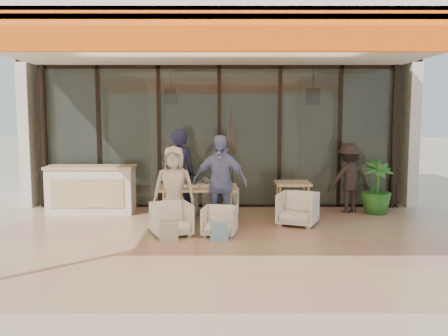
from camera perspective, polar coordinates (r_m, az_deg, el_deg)
The scene contains 21 objects.
ground at distance 8.47m, azimuth -0.67°, elevation -8.44°, with size 70.00×70.00×0.00m, color #C6B293.
terrace_floor at distance 8.47m, azimuth -0.67°, elevation -8.41°, with size 8.00×6.00×0.01m, color tan.
terrace_structure at distance 8.00m, azimuth -0.72°, elevation 14.16°, with size 8.00×6.00×3.40m.
glass_storefront at distance 11.20m, azimuth -0.53°, elevation 3.50°, with size 8.08×0.10×3.20m.
interior_block at distance 13.50m, azimuth -0.43°, elevation 6.67°, with size 9.05×3.62×3.52m.
host_counter at distance 10.98m, azimuth -14.94°, elevation -2.39°, with size 1.85×0.65×1.04m.
dining_table at distance 9.65m, azimuth -3.02°, elevation -2.44°, with size 1.50×0.90×0.93m.
chair_far_left at distance 10.68m, azimuth -4.98°, elevation -3.71°, with size 0.58×0.54×0.60m, color white.
chair_far_right at distance 10.63m, azimuth -0.45°, elevation -3.47°, with size 0.67×0.63×0.69m, color white.
chair_near_left at distance 8.81m, azimuth -6.02°, elevation -5.67°, with size 0.65×0.61×0.67m, color white.
chair_near_right at distance 8.78m, azimuth -0.53°, elevation -5.95°, with size 0.57×0.53×0.59m, color white.
diner_navy at distance 10.09m, azimuth -5.25°, elevation -0.74°, with size 0.67×0.44×1.84m, color #171A33.
diner_grey at distance 10.07m, azimuth -0.47°, elevation -1.68°, with size 0.73×0.57×1.51m, color slate.
diner_cream at distance 9.22m, azimuth -5.74°, elevation -2.30°, with size 0.76×0.50×1.56m, color beige.
diner_periwinkle at distance 9.16m, azimuth -0.51°, elevation -1.69°, with size 1.03×0.43×1.76m, color #7891C9.
tote_bag_cream at distance 8.46m, azimuth -6.29°, elevation -7.31°, with size 0.30×0.10×0.34m, color silver.
tote_bag_blue at distance 8.41m, azimuth -0.55°, elevation -7.35°, with size 0.30×0.10×0.34m, color #99BFD8.
side_table at distance 10.33m, azimuth 7.83°, elevation -2.18°, with size 0.70×0.70×0.74m.
side_chair at distance 9.64m, azimuth 8.42°, elevation -4.49°, with size 0.70×0.65×0.72m, color white.
standing_woman at distance 11.01m, azimuth 14.09°, elevation -1.16°, with size 0.98×0.56×1.51m, color black.
potted_palm at distance 11.04m, azimuth 17.03°, elevation -2.13°, with size 0.65×0.65×1.17m, color #1E5919.
Camera 1 is at (0.08, -8.19, 2.18)m, focal length 40.00 mm.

